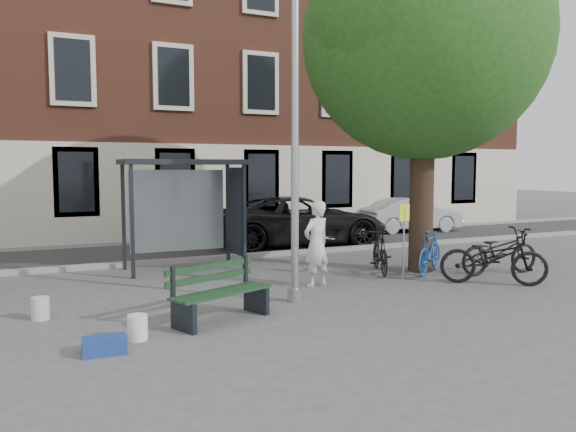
# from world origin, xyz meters

# --- Properties ---
(ground) EXTENTS (90.00, 90.00, 0.00)m
(ground) POSITION_xyz_m (0.00, 0.00, 0.00)
(ground) COLOR #4C4C4F
(ground) RESTS_ON ground
(road) EXTENTS (40.00, 4.00, 0.01)m
(road) POSITION_xyz_m (0.00, 7.00, 0.01)
(road) COLOR #28282B
(road) RESTS_ON ground
(curb_near) EXTENTS (40.00, 0.25, 0.12)m
(curb_near) POSITION_xyz_m (0.00, 5.00, 0.06)
(curb_near) COLOR gray
(curb_near) RESTS_ON ground
(curb_far) EXTENTS (40.00, 0.25, 0.12)m
(curb_far) POSITION_xyz_m (0.00, 9.00, 0.06)
(curb_far) COLOR gray
(curb_far) RESTS_ON ground
(building_row) EXTENTS (30.00, 8.00, 14.00)m
(building_row) POSITION_xyz_m (0.00, 13.00, 7.00)
(building_row) COLOR brown
(building_row) RESTS_ON ground
(lamppost) EXTENTS (0.28, 0.35, 6.11)m
(lamppost) POSITION_xyz_m (0.00, 0.00, 2.78)
(lamppost) COLOR #9EA0A3
(lamppost) RESTS_ON ground
(tree_right) EXTENTS (5.76, 5.60, 8.20)m
(tree_right) POSITION_xyz_m (4.01, 1.38, 5.62)
(tree_right) COLOR black
(tree_right) RESTS_ON ground
(bus_shelter) EXTENTS (2.85, 1.45, 2.62)m
(bus_shelter) POSITION_xyz_m (-0.61, 4.11, 1.92)
(bus_shelter) COLOR #1E2328
(bus_shelter) RESTS_ON ground
(painter) EXTENTS (0.74, 0.59, 1.76)m
(painter) POSITION_xyz_m (0.97, 1.00, 0.88)
(painter) COLOR silver
(painter) RESTS_ON ground
(bench) EXTENTS (1.82, 1.16, 0.90)m
(bench) POSITION_xyz_m (-1.63, -0.65, 0.41)
(bench) COLOR #1E2328
(bench) RESTS_ON ground
(bike_a) EXTENTS (2.09, 0.90, 1.06)m
(bike_a) POSITION_xyz_m (5.37, 0.40, 0.53)
(bike_a) COLOR black
(bike_a) RESTS_ON ground
(bike_b) EXTENTS (1.65, 1.36, 1.01)m
(bike_b) POSITION_xyz_m (3.99, 1.14, 0.51)
(bike_b) COLOR #1C4C9A
(bike_b) RESTS_ON ground
(bike_c) EXTENTS (2.14, 1.91, 1.12)m
(bike_c) POSITION_xyz_m (4.39, -0.38, 0.56)
(bike_c) COLOR black
(bike_c) RESTS_ON ground
(bike_d) EXTENTS (1.09, 1.70, 0.99)m
(bike_d) POSITION_xyz_m (2.97, 1.66, 0.50)
(bike_d) COLOR black
(bike_d) RESTS_ON ground
(car_dark) EXTENTS (5.71, 3.01, 1.53)m
(car_dark) POSITION_xyz_m (3.40, 6.70, 0.77)
(car_dark) COLOR black
(car_dark) RESTS_ON ground
(car_silver) EXTENTS (3.99, 1.69, 1.28)m
(car_silver) POSITION_xyz_m (8.86, 8.23, 0.64)
(car_silver) COLOR #AEB2B6
(car_silver) RESTS_ON ground
(blue_crate) EXTENTS (0.57, 0.43, 0.20)m
(blue_crate) POSITION_xyz_m (-3.50, -1.50, 0.10)
(blue_crate) COLOR navy
(blue_crate) RESTS_ON ground
(bucket_a) EXTENTS (0.37, 0.37, 0.36)m
(bucket_a) POSITION_xyz_m (-3.00, -1.11, 0.18)
(bucket_a) COLOR white
(bucket_a) RESTS_ON ground
(bucket_b) EXTENTS (0.29, 0.29, 0.36)m
(bucket_b) POSITION_xyz_m (-4.22, 0.64, 0.18)
(bucket_b) COLOR silver
(bucket_b) RESTS_ON ground
(notice_sign) EXTENTS (0.28, 0.06, 1.65)m
(notice_sign) POSITION_xyz_m (3.03, 0.85, 1.14)
(notice_sign) COLOR #9EA0A3
(notice_sign) RESTS_ON ground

